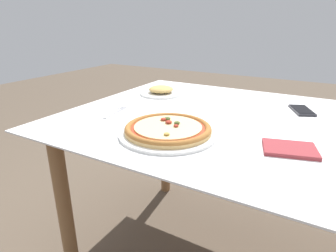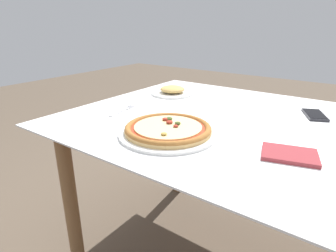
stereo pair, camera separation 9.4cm
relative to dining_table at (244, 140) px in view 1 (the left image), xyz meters
name	(u,v)px [view 1 (the left image)]	position (x,y,z in m)	size (l,w,h in m)	color
dining_table	(244,140)	(0.00, 0.00, 0.00)	(1.42, 1.04, 0.74)	brown
pizza_plate	(168,130)	(-0.19, -0.27, 0.10)	(0.33, 0.33, 0.04)	white
fork	(116,112)	(-0.51, -0.16, 0.08)	(0.05, 0.17, 0.00)	silver
cell_phone	(302,110)	(0.17, 0.24, 0.08)	(0.12, 0.16, 0.01)	#232328
side_plate	(161,91)	(-0.50, 0.20, 0.10)	(0.22, 0.22, 0.05)	white
napkin_folded	(290,149)	(0.18, -0.20, 0.08)	(0.17, 0.15, 0.01)	#933338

